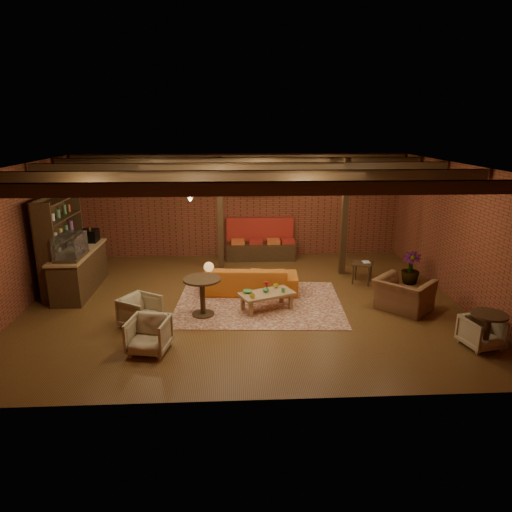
{
  "coord_description": "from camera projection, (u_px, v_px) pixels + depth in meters",
  "views": [
    {
      "loc": [
        -0.26,
        -10.09,
        4.1
      ],
      "look_at": [
        0.28,
        0.2,
        1.08
      ],
      "focal_mm": 32.0,
      "sensor_mm": 36.0,
      "label": 1
    }
  ],
  "objects": [
    {
      "name": "ceiling_spotlights",
      "position": [
        244.0,
        181.0,
        10.03
      ],
      "size": [
        6.4,
        4.4,
        0.28
      ],
      "primitive_type": null,
      "color": "black",
      "rests_on": "ceiling"
    },
    {
      "name": "ceiling",
      "position": [
        243.0,
        165.0,
        9.93
      ],
      "size": [
        10.0,
        8.0,
        0.02
      ],
      "primitive_type": "cube",
      "color": "black",
      "rests_on": "wall_back"
    },
    {
      "name": "round_table_left",
      "position": [
        202.0,
        290.0,
        9.93
      ],
      "size": [
        0.82,
        0.82,
        0.86
      ],
      "color": "black",
      "rests_on": "floor"
    },
    {
      "name": "service_sign",
      "position": [
        262.0,
        185.0,
        13.17
      ],
      "size": [
        0.86,
        0.06,
        0.3
      ],
      "primitive_type": "cube",
      "color": "#FF3C19",
      "rests_on": "ceiling"
    },
    {
      "name": "rug",
      "position": [
        259.0,
        303.0,
        10.75
      ],
      "size": [
        4.01,
        3.17,
        0.01
      ],
      "primitive_type": "cube",
      "rotation": [
        0.0,
        0.0,
        -0.06
      ],
      "color": "maroon",
      "rests_on": "floor"
    },
    {
      "name": "armchair_right",
      "position": [
        404.0,
        289.0,
        10.23
      ],
      "size": [
        1.32,
        1.33,
        0.99
      ],
      "primitive_type": "imported",
      "rotation": [
        0.0,
        0.0,
        2.34
      ],
      "color": "brown",
      "rests_on": "floor"
    },
    {
      "name": "wall_front",
      "position": [
        252.0,
        303.0,
        6.55
      ],
      "size": [
        10.0,
        0.02,
        3.2
      ],
      "primitive_type": "cube",
      "color": "brown",
      "rests_on": "ground"
    },
    {
      "name": "plant_counter",
      "position": [
        84.0,
        242.0,
        11.44
      ],
      "size": [
        0.35,
        0.39,
        0.3
      ],
      "primitive_type": "imported",
      "color": "#337F33",
      "rests_on": "service_counter"
    },
    {
      "name": "post_right",
      "position": [
        344.0,
        218.0,
        12.44
      ],
      "size": [
        0.16,
        0.16,
        3.2
      ],
      "primitive_type": "cube",
      "color": "black",
      "rests_on": "ground"
    },
    {
      "name": "ceiling_pipe",
      "position": [
        242.0,
        174.0,
        11.56
      ],
      "size": [
        9.6,
        0.12,
        0.12
      ],
      "primitive_type": "cylinder",
      "rotation": [
        0.0,
        1.57,
        0.0
      ],
      "color": "black",
      "rests_on": "ceiling"
    },
    {
      "name": "ceiling_beams",
      "position": [
        244.0,
        171.0,
        9.96
      ],
      "size": [
        9.8,
        6.4,
        0.22
      ],
      "primitive_type": null,
      "color": "black",
      "rests_on": "ceiling"
    },
    {
      "name": "side_table_book",
      "position": [
        363.0,
        264.0,
        11.98
      ],
      "size": [
        0.67,
        0.67,
        0.58
      ],
      "rotation": [
        0.0,
        0.0,
        -0.44
      ],
      "color": "black",
      "rests_on": "floor"
    },
    {
      "name": "shelving_hutch",
      "position": [
        62.0,
        244.0,
        11.32
      ],
      "size": [
        0.52,
        2.0,
        2.4
      ],
      "primitive_type": null,
      "color": "black",
      "rests_on": "ground"
    },
    {
      "name": "coffee_table",
      "position": [
        266.0,
        295.0,
        10.28
      ],
      "size": [
        1.35,
        1.02,
        0.67
      ],
      "rotation": [
        0.0,
        0.0,
        0.4
      ],
      "color": "#997747",
      "rests_on": "floor"
    },
    {
      "name": "banquette",
      "position": [
        260.0,
        243.0,
        14.12
      ],
      "size": [
        2.1,
        0.7,
        1.0
      ],
      "primitive_type": null,
      "color": "maroon",
      "rests_on": "ground"
    },
    {
      "name": "wall_back",
      "position": [
        241.0,
        206.0,
        14.21
      ],
      "size": [
        10.0,
        0.02,
        3.2
      ],
      "primitive_type": "cube",
      "color": "brown",
      "rests_on": "ground"
    },
    {
      "name": "floor",
      "position": [
        245.0,
        302.0,
        10.83
      ],
      "size": [
        10.0,
        10.0,
        0.0
      ],
      "primitive_type": "plane",
      "color": "#422610",
      "rests_on": "ground"
    },
    {
      "name": "armchair_a",
      "position": [
        140.0,
        310.0,
        9.47
      ],
      "size": [
        0.92,
        0.93,
        0.71
      ],
      "primitive_type": "imported",
      "rotation": [
        0.0,
        0.0,
        1.02
      ],
      "color": "#C1B896",
      "rests_on": "floor"
    },
    {
      "name": "post_left",
      "position": [
        220.0,
        215.0,
        12.84
      ],
      "size": [
        0.16,
        0.16,
        3.2
      ],
      "primitive_type": "cube",
      "color": "black",
      "rests_on": "ground"
    },
    {
      "name": "round_table_right",
      "position": [
        488.0,
        326.0,
        8.36
      ],
      "size": [
        0.64,
        0.64,
        0.75
      ],
      "color": "black",
      "rests_on": "floor"
    },
    {
      "name": "wall_right",
      "position": [
        458.0,
        234.0,
        10.63
      ],
      "size": [
        0.02,
        8.0,
        3.2
      ],
      "primitive_type": "cube",
      "color": "brown",
      "rests_on": "ground"
    },
    {
      "name": "side_table_lamp",
      "position": [
        209.0,
        269.0,
        11.31
      ],
      "size": [
        0.38,
        0.38,
        0.79
      ],
      "rotation": [
        0.0,
        0.0,
        -0.01
      ],
      "color": "black",
      "rests_on": "floor"
    },
    {
      "name": "wall_left",
      "position": [
        19.0,
        239.0,
        10.13
      ],
      "size": [
        0.02,
        8.0,
        3.2
      ],
      "primitive_type": "cube",
      "color": "brown",
      "rests_on": "ground"
    },
    {
      "name": "service_counter",
      "position": [
        79.0,
        260.0,
        11.36
      ],
      "size": [
        0.8,
        2.5,
        1.6
      ],
      "primitive_type": null,
      "color": "black",
      "rests_on": "ground"
    },
    {
      "name": "armchair_far",
      "position": [
        482.0,
        331.0,
        8.57
      ],
      "size": [
        0.75,
        0.72,
        0.66
      ],
      "primitive_type": "imported",
      "rotation": [
        0.0,
        0.0,
        0.21
      ],
      "color": "#C1B896",
      "rests_on": "floor"
    },
    {
      "name": "armchair_b",
      "position": [
        149.0,
        333.0,
        8.4
      ],
      "size": [
        0.82,
        0.78,
        0.73
      ],
      "primitive_type": "imported",
      "rotation": [
        0.0,
        0.0,
        -0.19
      ],
      "color": "#C1B896",
      "rests_on": "floor"
    },
    {
      "name": "sofa",
      "position": [
        250.0,
        279.0,
        11.36
      ],
      "size": [
        2.41,
        1.09,
        0.69
      ],
      "primitive_type": "imported",
      "rotation": [
        0.0,
        0.0,
        3.07
      ],
      "color": "#B05718",
      "rests_on": "floor"
    },
    {
      "name": "plant_tall",
      "position": [
        414.0,
        237.0,
        11.73
      ],
      "size": [
        1.88,
        1.88,
        2.53
      ],
      "primitive_type": "imported",
      "rotation": [
        0.0,
        0.0,
        -0.42
      ],
      "color": "#4C7F4C",
      "rests_on": "floor"
    }
  ]
}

